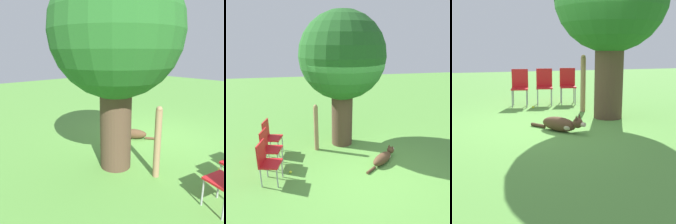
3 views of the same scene
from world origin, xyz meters
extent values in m
plane|color=#56933D|center=(0.00, 0.00, 0.00)|extent=(30.00, 30.00, 0.00)
cylinder|color=#4C3828|center=(-0.22, 1.49, 1.00)|extent=(0.63, 0.63, 2.00)
sphere|color=#235B23|center=(-0.22, 1.49, 2.67)|extent=(2.45, 2.45, 2.45)
ellipsoid|color=#513823|center=(0.58, 0.10, 0.13)|extent=(0.76, 0.67, 0.27)
ellipsoid|color=#C6B293|center=(0.74, 0.23, 0.12)|extent=(0.35, 0.34, 0.16)
sphere|color=#513823|center=(0.92, 0.36, 0.21)|extent=(0.26, 0.26, 0.19)
cylinder|color=#C6B293|center=(1.00, 0.43, 0.20)|extent=(0.12, 0.11, 0.08)
cone|color=#513823|center=(0.89, 0.41, 0.33)|extent=(0.06, 0.06, 0.08)
cone|color=#513823|center=(0.95, 0.32, 0.33)|extent=(0.06, 0.06, 0.08)
cylinder|color=#513823|center=(0.17, -0.21, 0.03)|extent=(0.31, 0.26, 0.07)
cylinder|color=#937551|center=(-1.04, 1.19, 0.66)|extent=(0.12, 0.12, 1.32)
sphere|color=#937551|center=(-1.04, 1.19, 1.34)|extent=(0.11, 0.11, 0.11)
cylinder|color=#99999E|center=(-2.00, 0.64, 0.23)|extent=(0.03, 0.03, 0.46)
cube|color=red|center=(-2.25, 1.18, 0.48)|extent=(0.51, 0.52, 0.04)
cylinder|color=#99999E|center=(-2.03, 1.33, 0.23)|extent=(0.03, 0.03, 0.46)
cylinder|color=#99999E|center=(-2.12, 0.96, 0.23)|extent=(0.03, 0.03, 0.46)
cylinder|color=#99999E|center=(-2.38, 1.41, 0.23)|extent=(0.03, 0.03, 0.46)
sphere|color=#CCE033|center=(-1.79, 0.08, 0.03)|extent=(0.07, 0.07, 0.07)
camera|label=1|loc=(-3.28, 4.30, 2.30)|focal=35.00mm
camera|label=2|loc=(-1.51, -4.65, 3.10)|focal=35.00mm
camera|label=3|loc=(6.09, -1.48, 1.54)|focal=50.00mm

